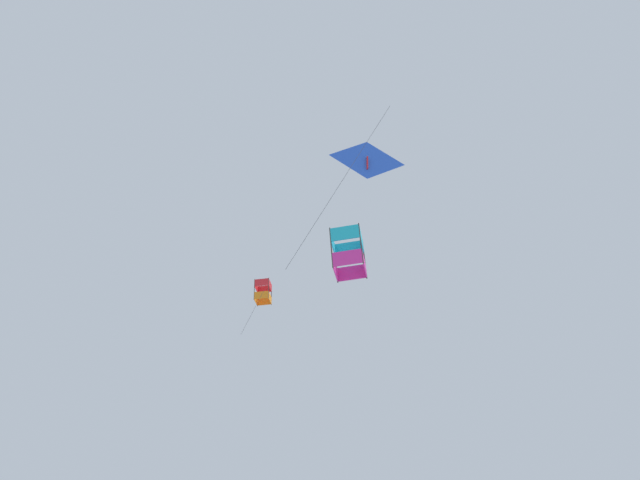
# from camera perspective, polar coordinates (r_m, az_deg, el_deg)

# --- Properties ---
(kite_delta_highest) EXTENTS (4.78, 3.62, 9.06)m
(kite_delta_highest) POSITION_cam_1_polar(r_m,az_deg,el_deg) (25.26, 5.09, 8.52)
(kite_delta_highest) COLOR blue
(kite_box_mid_left) EXTENTS (1.51, 1.43, 4.16)m
(kite_box_mid_left) POSITION_cam_1_polar(r_m,az_deg,el_deg) (32.47, -6.22, -5.64)
(kite_box_mid_left) COLOR red
(kite_box_far_centre) EXTENTS (1.59, 2.07, 2.43)m
(kite_box_far_centre) POSITION_cam_1_polar(r_m,az_deg,el_deg) (23.62, 3.08, -1.42)
(kite_box_far_centre) COLOR #1EB2C6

